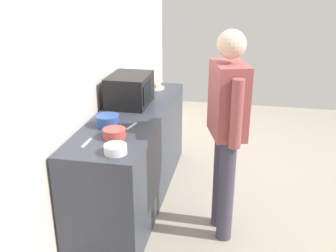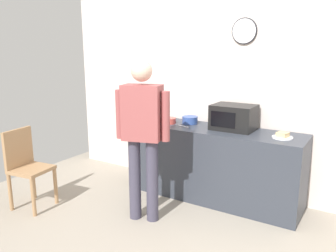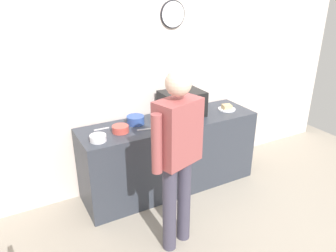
{
  "view_description": "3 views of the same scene",
  "coord_description": "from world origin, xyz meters",
  "px_view_note": "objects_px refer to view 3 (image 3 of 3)",
  "views": [
    {
      "loc": [
        -3.57,
        0.21,
        2.12
      ],
      "look_at": [
        -0.55,
        0.81,
        0.91
      ],
      "focal_mm": 41.73,
      "sensor_mm": 36.0,
      "label": 1
    },
    {
      "loc": [
        1.37,
        -2.47,
        1.84
      ],
      "look_at": [
        -0.56,
        0.68,
        1.0
      ],
      "focal_mm": 35.85,
      "sensor_mm": 36.0,
      "label": 2
    },
    {
      "loc": [
        -1.93,
        -1.86,
        2.34
      ],
      "look_at": [
        -0.46,
        0.84,
        1.02
      ],
      "focal_mm": 34.59,
      "sensor_mm": 36.0,
      "label": 3
    }
  ],
  "objects_px": {
    "sandwich_plate": "(227,108)",
    "person_standing": "(178,150)",
    "microwave": "(182,104)",
    "mixing_bowl": "(136,120)",
    "spoon_utensil": "(145,129)",
    "cereal_bowl": "(98,138)",
    "salad_bowl": "(120,129)",
    "fork_utensil": "(101,129)"
  },
  "relations": [
    {
      "from": "sandwich_plate",
      "to": "person_standing",
      "type": "xyz_separation_m",
      "value": [
        -1.24,
        -0.88,
        0.1
      ]
    },
    {
      "from": "microwave",
      "to": "mixing_bowl",
      "type": "bearing_deg",
      "value": 177.68
    },
    {
      "from": "spoon_utensil",
      "to": "person_standing",
      "type": "relative_size",
      "value": 0.1
    },
    {
      "from": "cereal_bowl",
      "to": "person_standing",
      "type": "xyz_separation_m",
      "value": [
        0.49,
        -0.77,
        0.09
      ]
    },
    {
      "from": "cereal_bowl",
      "to": "person_standing",
      "type": "distance_m",
      "value": 0.91
    },
    {
      "from": "salad_bowl",
      "to": "cereal_bowl",
      "type": "bearing_deg",
      "value": -159.87
    },
    {
      "from": "salad_bowl",
      "to": "mixing_bowl",
      "type": "height_order",
      "value": "mixing_bowl"
    },
    {
      "from": "salad_bowl",
      "to": "person_standing",
      "type": "relative_size",
      "value": 0.1
    },
    {
      "from": "salad_bowl",
      "to": "mixing_bowl",
      "type": "distance_m",
      "value": 0.27
    },
    {
      "from": "fork_utensil",
      "to": "spoon_utensil",
      "type": "distance_m",
      "value": 0.48
    },
    {
      "from": "sandwich_plate",
      "to": "salad_bowl",
      "type": "distance_m",
      "value": 1.44
    },
    {
      "from": "salad_bowl",
      "to": "cereal_bowl",
      "type": "relative_size",
      "value": 1.09
    },
    {
      "from": "sandwich_plate",
      "to": "mixing_bowl",
      "type": "height_order",
      "value": "mixing_bowl"
    },
    {
      "from": "mixing_bowl",
      "to": "fork_utensil",
      "type": "height_order",
      "value": "mixing_bowl"
    },
    {
      "from": "sandwich_plate",
      "to": "cereal_bowl",
      "type": "xyz_separation_m",
      "value": [
        -1.73,
        -0.11,
        0.01
      ]
    },
    {
      "from": "sandwich_plate",
      "to": "cereal_bowl",
      "type": "height_order",
      "value": "cereal_bowl"
    },
    {
      "from": "spoon_utensil",
      "to": "cereal_bowl",
      "type": "bearing_deg",
      "value": -176.34
    },
    {
      "from": "fork_utensil",
      "to": "cereal_bowl",
      "type": "bearing_deg",
      "value": -113.96
    },
    {
      "from": "microwave",
      "to": "spoon_utensil",
      "type": "bearing_deg",
      "value": -162.65
    },
    {
      "from": "cereal_bowl",
      "to": "fork_utensil",
      "type": "height_order",
      "value": "cereal_bowl"
    },
    {
      "from": "microwave",
      "to": "cereal_bowl",
      "type": "xyz_separation_m",
      "value": [
        -1.12,
        -0.22,
        -0.12
      ]
    },
    {
      "from": "cereal_bowl",
      "to": "mixing_bowl",
      "type": "height_order",
      "value": "mixing_bowl"
    },
    {
      "from": "mixing_bowl",
      "to": "fork_utensil",
      "type": "bearing_deg",
      "value": 175.12
    },
    {
      "from": "salad_bowl",
      "to": "fork_utensil",
      "type": "bearing_deg",
      "value": 132.53
    },
    {
      "from": "salad_bowl",
      "to": "fork_utensil",
      "type": "height_order",
      "value": "salad_bowl"
    },
    {
      "from": "sandwich_plate",
      "to": "person_standing",
      "type": "height_order",
      "value": "person_standing"
    },
    {
      "from": "sandwich_plate",
      "to": "microwave",
      "type": "bearing_deg",
      "value": 170.04
    },
    {
      "from": "microwave",
      "to": "spoon_utensil",
      "type": "distance_m",
      "value": 0.63
    },
    {
      "from": "sandwich_plate",
      "to": "mixing_bowl",
      "type": "bearing_deg",
      "value": 173.82
    },
    {
      "from": "fork_utensil",
      "to": "salad_bowl",
      "type": "bearing_deg",
      "value": -47.47
    },
    {
      "from": "cereal_bowl",
      "to": "spoon_utensil",
      "type": "distance_m",
      "value": 0.54
    },
    {
      "from": "cereal_bowl",
      "to": "microwave",
      "type": "bearing_deg",
      "value": 10.96
    },
    {
      "from": "sandwich_plate",
      "to": "fork_utensil",
      "type": "xyz_separation_m",
      "value": [
        -1.6,
        0.16,
        -0.02
      ]
    },
    {
      "from": "microwave",
      "to": "fork_utensil",
      "type": "bearing_deg",
      "value": 176.67
    },
    {
      "from": "spoon_utensil",
      "to": "person_standing",
      "type": "height_order",
      "value": "person_standing"
    },
    {
      "from": "cereal_bowl",
      "to": "person_standing",
      "type": "bearing_deg",
      "value": -57.63
    },
    {
      "from": "fork_utensil",
      "to": "person_standing",
      "type": "bearing_deg",
      "value": -70.76
    },
    {
      "from": "cereal_bowl",
      "to": "person_standing",
      "type": "relative_size",
      "value": 0.1
    },
    {
      "from": "cereal_bowl",
      "to": "fork_utensil",
      "type": "xyz_separation_m",
      "value": [
        0.12,
        0.28,
        -0.03
      ]
    },
    {
      "from": "spoon_utensil",
      "to": "salad_bowl",
      "type": "bearing_deg",
      "value": 164.95
    },
    {
      "from": "microwave",
      "to": "cereal_bowl",
      "type": "height_order",
      "value": "microwave"
    },
    {
      "from": "fork_utensil",
      "to": "microwave",
      "type": "bearing_deg",
      "value": -3.33
    }
  ]
}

